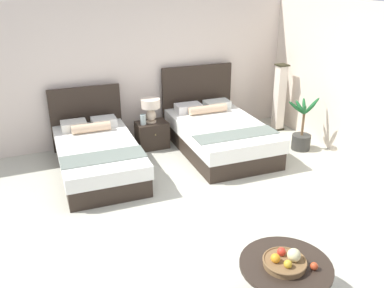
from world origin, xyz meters
The scene contains 13 objects.
ground_plane centered at (0.00, 0.00, -0.01)m, with size 9.57×9.61×0.02m, color #BBBAA7.
wall_back centered at (0.00, 3.01, 1.28)m, with size 9.57×0.12×2.56m, color beige.
wall_side_right centered at (2.98, 0.40, 1.28)m, with size 0.12×5.21×2.56m, color beige.
bed_near_window centered at (-1.07, 1.84, 0.28)m, with size 1.27×2.22×1.13m.
bed_near_corner centered at (1.07, 1.84, 0.31)m, with size 1.45×2.26×1.32m.
nightstand centered at (0.02, 2.40, 0.24)m, with size 0.55×0.41×0.48m.
table_lamp centered at (0.02, 2.42, 0.76)m, with size 0.34×0.34×0.43m.
vase centered at (-0.14, 2.36, 0.57)m, with size 0.10×0.10×0.18m.
coffee_table centered at (0.03, -1.71, 0.33)m, with size 0.88×0.88×0.43m.
fruit_bowl centered at (0.00, -1.72, 0.49)m, with size 0.41×0.41×0.18m.
loose_apple centered at (0.22, -1.87, 0.47)m, with size 0.07×0.07×0.07m.
floor_lamp_corner centered at (2.63, 2.29, 0.66)m, with size 0.22×0.22×1.32m.
potted_palm centered at (2.45, 1.28, 0.27)m, with size 0.67×0.43×0.95m.
Camera 1 is at (-2.03, -4.27, 3.02)m, focal length 38.84 mm.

